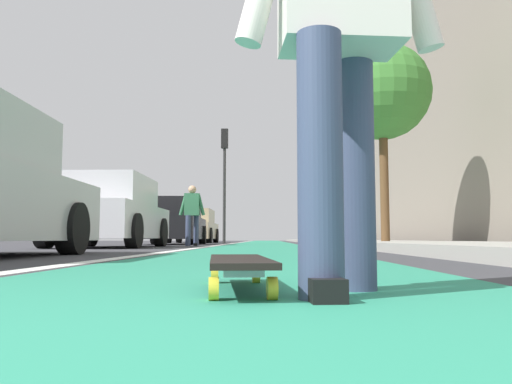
% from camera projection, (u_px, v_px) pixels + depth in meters
% --- Properties ---
extents(ground_plane, '(80.00, 80.00, 0.00)m').
position_uv_depth(ground_plane, '(260.00, 248.00, 10.32)').
color(ground_plane, '#38383D').
extents(bike_lane_paint, '(56.00, 2.18, 0.00)m').
position_uv_depth(bike_lane_paint, '(265.00, 243.00, 24.26)').
color(bike_lane_paint, '#288466').
rests_on(bike_lane_paint, ground).
extents(lane_stripe_white, '(52.00, 0.16, 0.01)m').
position_uv_depth(lane_stripe_white, '(232.00, 243.00, 20.30)').
color(lane_stripe_white, silver).
rests_on(lane_stripe_white, ground).
extents(sidewalk_curb, '(52.00, 3.20, 0.13)m').
position_uv_depth(sidewalk_curb, '(358.00, 242.00, 18.21)').
color(sidewalk_curb, '#9E9B93').
rests_on(sidewalk_curb, ground).
extents(building_facade, '(40.00, 1.20, 12.83)m').
position_uv_depth(building_facade, '(405.00, 96.00, 22.70)').
color(building_facade, gray).
rests_on(building_facade, ground).
extents(skateboard, '(0.86, 0.29, 0.11)m').
position_uv_depth(skateboard, '(239.00, 264.00, 1.84)').
color(skateboard, yellow).
rests_on(skateboard, ground).
extents(skater_person, '(0.48, 0.72, 1.64)m').
position_uv_depth(skater_person, '(339.00, 15.00, 1.76)').
color(skater_person, '#384260').
rests_on(skater_person, ground).
extents(parked_car_mid, '(4.07, 1.92, 1.49)m').
position_uv_depth(parked_car_mid, '(109.00, 213.00, 11.05)').
color(parked_car_mid, silver).
rests_on(parked_car_mid, ground).
extents(parked_car_far, '(4.40, 2.02, 1.48)m').
position_uv_depth(parked_car_far, '(173.00, 223.00, 16.94)').
color(parked_car_far, black).
rests_on(parked_car_far, ground).
extents(parked_car_end, '(4.18, 1.99, 1.49)m').
position_uv_depth(parked_car_end, '(193.00, 227.00, 23.34)').
color(parked_car_end, tan).
rests_on(parked_car_end, ground).
extents(traffic_light, '(0.33, 0.28, 4.72)m').
position_uv_depth(traffic_light, '(225.00, 165.00, 21.46)').
color(traffic_light, '#2D2D2D').
rests_on(traffic_light, ground).
extents(street_tree_mid, '(2.31, 2.31, 4.86)m').
position_uv_depth(street_tree_mid, '(382.00, 92.00, 12.49)').
color(street_tree_mid, brown).
rests_on(street_tree_mid, ground).
extents(pedestrian_distant, '(0.44, 0.69, 1.58)m').
position_uv_depth(pedestrian_distant, '(192.00, 211.00, 13.64)').
color(pedestrian_distant, '#384260').
rests_on(pedestrian_distant, ground).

